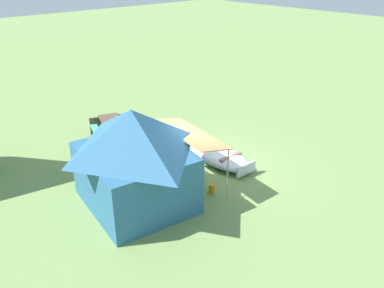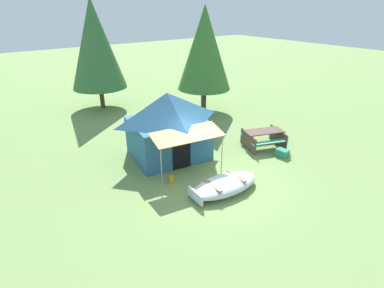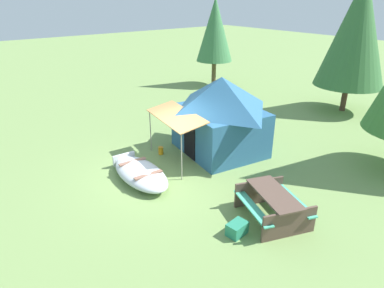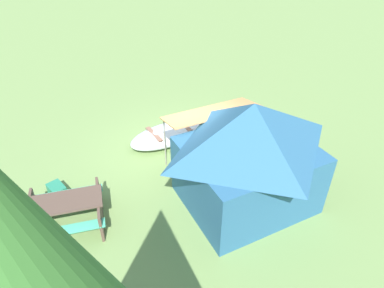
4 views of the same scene
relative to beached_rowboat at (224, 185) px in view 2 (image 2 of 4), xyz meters
The scene contains 8 objects.
ground_plane 0.87m from the beached_rowboat, 77.92° to the left, with size 80.00×80.00×0.00m, color #739250.
beached_rowboat is the anchor object (origin of this frame).
canvas_cabin_tent 3.59m from the beached_rowboat, 91.66° to the left, with size 3.52×4.03×2.75m.
picnic_table 4.20m from the beached_rowboat, 23.56° to the left, with size 2.10×1.93×0.77m.
cooler_box 3.77m from the beached_rowboat, ahead, with size 0.50×0.34×0.32m, color #288161.
fuel_can 1.92m from the beached_rowboat, 127.66° to the left, with size 0.18×0.18×0.28m, color orange.
pine_tree_back_right 9.23m from the beached_rowboat, 56.48° to the left, with size 3.02×3.02×5.91m.
pine_tree_far_center 11.95m from the beached_rowboat, 89.26° to the left, with size 3.18×3.18×6.29m.
Camera 2 is at (-6.37, -7.38, 5.95)m, focal length 28.65 mm.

